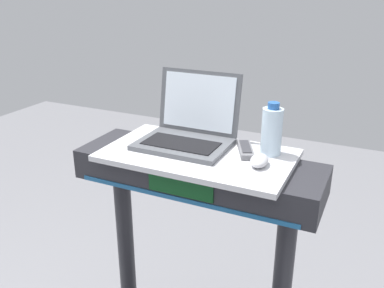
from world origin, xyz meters
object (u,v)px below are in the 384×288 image
object	(u,v)px
laptop	(188,130)
computer_mouse	(259,160)
tv_remote	(245,149)
water_bottle	(272,131)

from	to	relation	value
laptop	computer_mouse	distance (m)	0.32
tv_remote	computer_mouse	bearing A→B (deg)	-49.15
water_bottle	laptop	bearing A→B (deg)	-175.16
computer_mouse	water_bottle	xyz separation A→B (m)	(0.01, 0.11, 0.07)
computer_mouse	water_bottle	distance (m)	0.13
water_bottle	tv_remote	xyz separation A→B (m)	(-0.08, -0.02, -0.08)
computer_mouse	tv_remote	world-z (taller)	computer_mouse
laptop	computer_mouse	bearing A→B (deg)	-13.52
water_bottle	computer_mouse	bearing A→B (deg)	-93.25
laptop	water_bottle	size ratio (longest dim) A/B	1.76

